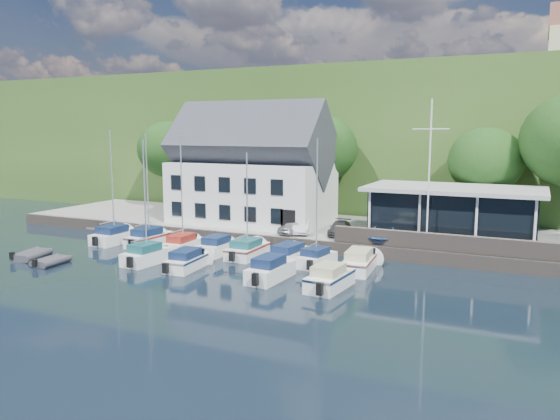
# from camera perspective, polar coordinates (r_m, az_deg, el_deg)

# --- Properties ---
(ground) EXTENTS (180.00, 180.00, 0.00)m
(ground) POSITION_cam_1_polar(r_m,az_deg,el_deg) (33.56, -5.74, -8.03)
(ground) COLOR black
(ground) RESTS_ON ground
(quay) EXTENTS (60.00, 13.00, 1.00)m
(quay) POSITION_cam_1_polar(r_m,az_deg,el_deg) (48.86, 4.87, -2.22)
(quay) COLOR gray
(quay) RESTS_ON ground
(quay_face) EXTENTS (60.00, 0.30, 1.00)m
(quay_face) POSITION_cam_1_polar(r_m,az_deg,el_deg) (42.94, 1.84, -3.66)
(quay_face) COLOR #5D524A
(quay_face) RESTS_ON ground
(hillside) EXTENTS (160.00, 75.00, 16.00)m
(hillside) POSITION_cam_1_polar(r_m,az_deg,el_deg) (91.10, 14.84, 7.18)
(hillside) COLOR #2E4C1C
(hillside) RESTS_ON ground
(field_patch) EXTENTS (50.00, 30.00, 0.30)m
(field_patch) POSITION_cam_1_polar(r_m,az_deg,el_deg) (98.16, 20.59, 11.76)
(field_patch) COLOR #505B2D
(field_patch) RESTS_ON hillside
(harbor_building) EXTENTS (14.40, 8.20, 8.70)m
(harbor_building) POSITION_cam_1_polar(r_m,az_deg,el_deg) (50.18, -2.99, 3.67)
(harbor_building) COLOR white
(harbor_building) RESTS_ON quay
(club_pavilion) EXTENTS (13.20, 7.20, 4.10)m
(club_pavilion) POSITION_cam_1_polar(r_m,az_deg,el_deg) (44.38, 17.65, -0.32)
(club_pavilion) COLOR black
(club_pavilion) RESTS_ON quay
(seawall) EXTENTS (18.00, 0.50, 1.20)m
(seawall) POSITION_cam_1_polar(r_m,az_deg,el_deg) (40.01, 18.08, -3.37)
(seawall) COLOR #5D524A
(seawall) RESTS_ON quay
(gangway) EXTENTS (1.20, 6.00, 1.40)m
(gangway) POSITION_cam_1_polar(r_m,az_deg,el_deg) (50.26, -16.67, -2.82)
(gangway) COLOR silver
(gangway) RESTS_ON ground
(car_silver) EXTENTS (2.11, 3.90, 1.26)m
(car_silver) POSITION_cam_1_polar(r_m,az_deg,el_deg) (44.94, 1.61, -1.65)
(car_silver) COLOR #B8B8BD
(car_silver) RESTS_ON quay
(car_white) EXTENTS (2.28, 3.80, 1.18)m
(car_white) POSITION_cam_1_polar(r_m,az_deg,el_deg) (45.06, 2.30, -1.68)
(car_white) COLOR silver
(car_white) RESTS_ON quay
(car_dgrey) EXTENTS (2.10, 3.94, 1.08)m
(car_dgrey) POSITION_cam_1_polar(r_m,az_deg,el_deg) (44.63, 6.26, -1.89)
(car_dgrey) COLOR #2B2B2F
(car_dgrey) RESTS_ON quay
(car_blue) EXTENTS (1.91, 4.27, 1.43)m
(car_blue) POSITION_cam_1_polar(r_m,az_deg,el_deg) (42.88, 10.92, -2.18)
(car_blue) COLOR #2C4F86
(car_blue) RESTS_ON quay
(flagpole) EXTENTS (2.55, 0.20, 10.63)m
(flagpole) POSITION_cam_1_polar(r_m,az_deg,el_deg) (40.60, 15.31, 3.65)
(flagpole) COLOR white
(flagpole) RESTS_ON quay
(tree_0) EXTENTS (6.91, 6.91, 9.44)m
(tree_0) POSITION_cam_1_polar(r_m,az_deg,el_deg) (61.81, -11.50, 4.74)
(tree_0) COLOR #14330F
(tree_0) RESTS_ON quay
(tree_1) EXTENTS (7.26, 7.26, 9.92)m
(tree_1) POSITION_cam_1_polar(r_m,az_deg,el_deg) (58.53, -5.43, 4.92)
(tree_1) COLOR #14330F
(tree_1) RESTS_ON quay
(tree_2) EXTENTS (7.28, 7.28, 9.96)m
(tree_2) POSITION_cam_1_polar(r_m,az_deg,el_deg) (52.87, 4.10, 4.58)
(tree_2) COLOR #14330F
(tree_2) RESTS_ON quay
(tree_4) EXTENTS (6.35, 6.35, 8.67)m
(tree_4) POSITION_cam_1_polar(r_m,az_deg,el_deg) (50.09, 20.61, 3.12)
(tree_4) COLOR #14330F
(tree_4) RESTS_ON quay
(boat_r1_0) EXTENTS (2.22, 5.96, 9.26)m
(boat_r1_0) POSITION_cam_1_polar(r_m,az_deg,el_deg) (47.49, -17.12, 2.17)
(boat_r1_0) COLOR white
(boat_r1_0) RESTS_ON ground
(boat_r1_1) EXTENTS (2.20, 6.13, 9.30)m
(boat_r1_1) POSITION_cam_1_polar(r_m,az_deg,el_deg) (45.65, -13.69, 2.09)
(boat_r1_1) COLOR white
(boat_r1_1) RESTS_ON ground
(boat_r1_2) EXTENTS (1.96, 5.75, 8.69)m
(boat_r1_2) POSITION_cam_1_polar(r_m,az_deg,el_deg) (42.81, -10.22, 1.39)
(boat_r1_2) COLOR white
(boat_r1_2) RESTS_ON ground
(boat_r1_3) EXTENTS (1.91, 5.49, 1.45)m
(boat_r1_3) POSITION_cam_1_polar(r_m,az_deg,el_deg) (42.18, -6.52, -3.63)
(boat_r1_3) COLOR white
(boat_r1_3) RESTS_ON ground
(boat_r1_4) EXTENTS (2.20, 5.91, 8.60)m
(boat_r1_4) POSITION_cam_1_polar(r_m,az_deg,el_deg) (40.32, -3.46, 1.02)
(boat_r1_4) COLOR white
(boat_r1_4) RESTS_ON ground
(boat_r1_5) EXTENTS (2.55, 6.50, 1.44)m
(boat_r1_5) POSITION_cam_1_polar(r_m,az_deg,el_deg) (39.14, 0.98, -4.52)
(boat_r1_5) COLOR white
(boat_r1_5) RESTS_ON ground
(boat_r1_6) EXTENTS (2.46, 5.09, 8.20)m
(boat_r1_6) POSITION_cam_1_polar(r_m,az_deg,el_deg) (37.77, 3.86, 0.20)
(boat_r1_6) COLOR white
(boat_r1_6) RESTS_ON ground
(boat_r1_7) EXTENTS (2.51, 6.90, 1.48)m
(boat_r1_7) POSITION_cam_1_polar(r_m,az_deg,el_deg) (37.52, 8.36, -5.14)
(boat_r1_7) COLOR white
(boat_r1_7) RESTS_ON ground
(boat_r2_1) EXTENTS (2.42, 5.50, 9.22)m
(boat_r2_1) POSITION_cam_1_polar(r_m,az_deg,el_deg) (39.44, -13.94, 1.07)
(boat_r2_1) COLOR white
(boat_r2_1) RESTS_ON ground
(boat_r2_2) EXTENTS (2.34, 5.92, 1.39)m
(boat_r2_2) POSITION_cam_1_polar(r_m,az_deg,el_deg) (38.08, -9.64, -5.05)
(boat_r2_2) COLOR white
(boat_r2_2) RESTS_ON ground
(boat_r2_3) EXTENTS (2.04, 5.99, 1.58)m
(boat_r2_3) POSITION_cam_1_polar(r_m,az_deg,el_deg) (34.83, -0.99, -6.04)
(boat_r2_3) COLOR white
(boat_r2_3) RESTS_ON ground
(boat_r2_4) EXTENTS (2.36, 5.66, 1.52)m
(boat_r2_4) POSITION_cam_1_polar(r_m,az_deg,el_deg) (33.03, 5.22, -6.92)
(boat_r2_4) COLOR white
(boat_r2_4) RESTS_ON ground
(dinghy_0) EXTENTS (2.58, 3.50, 0.73)m
(dinghy_0) POSITION_cam_1_polar(r_m,az_deg,el_deg) (44.53, -24.47, -4.17)
(dinghy_0) COLOR #36363B
(dinghy_0) RESTS_ON ground
(dinghy_1) EXTENTS (1.87, 2.88, 0.64)m
(dinghy_1) POSITION_cam_1_polar(r_m,az_deg,el_deg) (42.01, -22.82, -4.85)
(dinghy_1) COLOR #36363B
(dinghy_1) RESTS_ON ground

